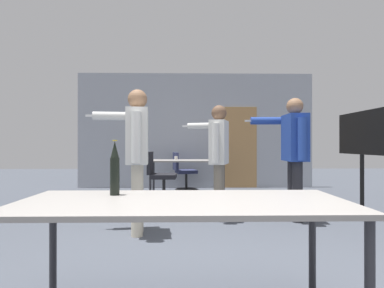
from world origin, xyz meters
TOP-DOWN VIEW (x-y plane):
  - back_wall at (0.03, 6.13)m, footprint 5.96×0.12m
  - conference_table_near at (-0.26, 0.32)m, footprint 1.99×0.80m
  - conference_table_far at (-0.23, 5.04)m, footprint 1.65×0.75m
  - tv_screen at (2.43, 2.99)m, footprint 0.44×1.27m
  - person_near_casual at (0.22, 2.86)m, footprint 0.71×0.73m
  - person_right_polo at (-0.86, 2.17)m, footprint 0.85×0.67m
  - person_center_tall at (1.31, 2.79)m, footprint 0.80×0.72m
  - office_chair_side_rolled at (-0.74, 4.14)m, footprint 0.56×0.52m
  - office_chair_mid_tucked at (-0.32, 5.66)m, footprint 0.61×0.56m
  - beer_bottle at (-0.72, 0.51)m, footprint 0.06×0.06m
  - drink_cup at (-0.47, 5.06)m, footprint 0.07×0.07m

SIDE VIEW (x-z plane):
  - office_chair_mid_tucked at x=-0.32m, z-range -0.04..0.87m
  - office_chair_side_rolled at x=-0.74m, z-range -0.02..0.94m
  - conference_table_far at x=-0.23m, z-range 0.30..1.05m
  - conference_table_near at x=-0.26m, z-range 0.31..1.07m
  - drink_cup at x=-0.47m, z-range 0.75..0.84m
  - beer_bottle at x=-0.72m, z-range 0.74..1.11m
  - person_near_casual at x=0.22m, z-range 0.18..1.85m
  - tv_screen at x=2.43m, z-range 0.22..1.82m
  - person_center_tall at x=1.31m, z-range 0.18..1.94m
  - person_right_polo at x=-0.86m, z-range 0.18..1.95m
  - back_wall at x=0.03m, z-range -0.01..2.89m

